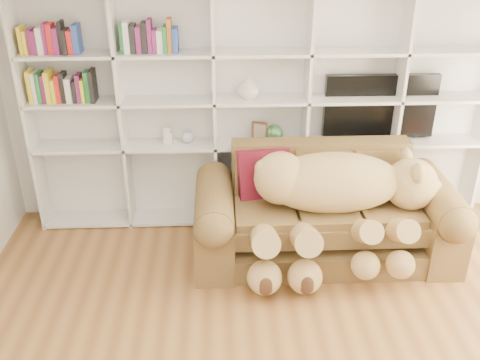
{
  "coord_description": "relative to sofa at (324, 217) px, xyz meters",
  "views": [
    {
      "loc": [
        -0.4,
        -2.57,
        2.92
      ],
      "look_at": [
        -0.22,
        1.63,
        0.78
      ],
      "focal_mm": 40.0,
      "sensor_mm": 36.0,
      "label": 1
    }
  ],
  "objects": [
    {
      "name": "tv",
      "position": [
        0.62,
        0.71,
        0.81
      ],
      "size": [
        1.1,
        0.18,
        0.65
      ],
      "color": "black",
      "rests_on": "bookshelf"
    },
    {
      "name": "shelf_vase",
      "position": [
        -0.67,
        0.66,
        1.05
      ],
      "size": [
        0.21,
        0.21,
        0.21
      ],
      "primitive_type": "imported",
      "rotation": [
        0.0,
        0.0,
        0.04
      ],
      "color": "beige",
      "rests_on": "bookshelf"
    },
    {
      "name": "bookshelf",
      "position": [
        -0.79,
        0.72,
        0.93
      ],
      "size": [
        4.43,
        0.35,
        2.4
      ],
      "color": "silver",
      "rests_on": "floor"
    },
    {
      "name": "throw_pillow",
      "position": [
        -0.55,
        0.17,
        0.37
      ],
      "size": [
        0.51,
        0.34,
        0.5
      ],
      "primitive_type": "cube",
      "rotation": [
        -0.24,
        0.0,
        0.18
      ],
      "color": "maroon",
      "rests_on": "sofa"
    },
    {
      "name": "picture_frame",
      "position": [
        -0.56,
        0.66,
        0.6
      ],
      "size": [
        0.15,
        0.08,
        0.2
      ],
      "primitive_type": "cube",
      "rotation": [
        0.0,
        0.0,
        -0.37
      ],
      "color": "#51311B",
      "rests_on": "bookshelf"
    },
    {
      "name": "wall_back",
      "position": [
        -0.55,
        0.86,
        0.98
      ],
      "size": [
        5.0,
        0.02,
        2.7
      ],
      "primitive_type": "cube",
      "color": "silver",
      "rests_on": "floor"
    },
    {
      "name": "green_vase",
      "position": [
        -0.41,
        0.66,
        0.58
      ],
      "size": [
        0.17,
        0.17,
        0.17
      ],
      "primitive_type": "sphere",
      "color": "#316036",
      "rests_on": "bookshelf"
    },
    {
      "name": "figurine_short",
      "position": [
        -1.44,
        0.66,
        0.55
      ],
      "size": [
        0.07,
        0.07,
        0.11
      ],
      "primitive_type": "cylinder",
      "rotation": [
        0.0,
        0.0,
        -0.07
      ],
      "color": "beige",
      "rests_on": "bookshelf"
    },
    {
      "name": "snow_globe",
      "position": [
        -1.26,
        0.66,
        0.55
      ],
      "size": [
        0.11,
        0.11,
        0.11
      ],
      "primitive_type": "sphere",
      "color": "silver",
      "rests_on": "bookshelf"
    },
    {
      "name": "sofa",
      "position": [
        0.0,
        0.0,
        0.0
      ],
      "size": [
        2.36,
        1.02,
        0.99
      ],
      "color": "brown",
      "rests_on": "floor"
    },
    {
      "name": "teddy_bear",
      "position": [
        0.05,
        -0.2,
        0.32
      ],
      "size": [
        1.78,
        0.97,
        1.03
      ],
      "rotation": [
        0.0,
        0.0,
        -0.09
      ],
      "color": "tan",
      "rests_on": "sofa"
    },
    {
      "name": "figurine_tall",
      "position": [
        -1.46,
        0.66,
        0.58
      ],
      "size": [
        0.1,
        0.1,
        0.17
      ],
      "primitive_type": "cylinder",
      "rotation": [
        0.0,
        0.0,
        -0.13
      ],
      "color": "beige",
      "rests_on": "bookshelf"
    }
  ]
}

